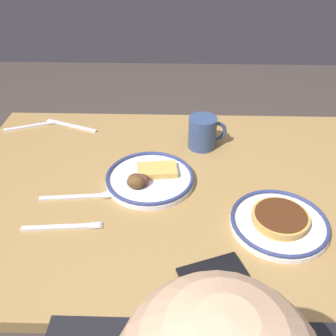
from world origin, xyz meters
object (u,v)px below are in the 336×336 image
Objects in this scene: cell_phone at (212,273)px; fork_far at (31,126)px; plate_center_pancakes at (279,222)px; tea_spoon at (88,196)px; coffee_mug at (203,132)px; plate_near_main at (149,178)px; butter_knife at (71,126)px; fork_near at (63,227)px.

cell_phone reaches higher than fork_far.
tea_spoon is (0.50, -0.10, -0.01)m from plate_center_pancakes.
coffee_mug is at bearing -111.45° from cell_phone.
coffee_mug is 0.53m from cell_phone.
plate_near_main is 0.18m from tea_spoon.
plate_center_pancakes is 0.81m from butter_knife.
fork_near is 0.56m from fork_far.
coffee_mug is (-0.16, -0.20, 0.04)m from plate_near_main.
plate_center_pancakes is 1.21× the size of butter_knife.
fork_near is at bearing 115.90° from fork_far.
cell_phone is at bearing 89.79° from coffee_mug.
fork_near is at bearing 101.05° from butter_knife.
fork_far and butter_knife have the same top height.
cell_phone is (0.00, 0.53, -0.05)m from coffee_mug.
fork_far is at bearing -31.73° from plate_center_pancakes.
fork_near is at bearing 43.66° from plate_near_main.
plate_near_main is 0.38m from plate_center_pancakes.
tea_spoon is (-0.29, 0.39, 0.00)m from fork_far.
plate_near_main is at bearing 50.78° from coffee_mug.
coffee_mug reaches higher than fork_far.
coffee_mug reaches higher than plate_near_main.
fork_far is 0.85× the size of tea_spoon.
plate_near_main is at bearing -155.96° from tea_spoon.
plate_center_pancakes is 1.19× the size of tea_spoon.
coffee_mug is at bearing -140.11° from tea_spoon.
fork_near is (0.54, 0.02, -0.01)m from plate_center_pancakes.
fork_near is at bearing 71.95° from tea_spoon.
plate_center_pancakes is at bearing -177.76° from fork_near.
cell_phone is at bearing 41.19° from plate_center_pancakes.
coffee_mug is 0.43m from tea_spoon.
tea_spoon is (0.33, 0.27, -0.05)m from coffee_mug.
plate_near_main is 0.55m from fork_far.
tea_spoon is at bearing 126.45° from fork_far.
fork_near is (0.36, -0.13, -0.00)m from cell_phone.
fork_far is at bearing -67.59° from cell_phone.
fork_near is 0.98× the size of tea_spoon.
coffee_mug reaches higher than butter_knife.
plate_near_main is 1.27× the size of butter_knife.
fork_far is at bearing 2.85° from butter_knife.
plate_center_pancakes is 1.22× the size of fork_near.
butter_knife is (0.47, -0.12, -0.05)m from coffee_mug.
cell_phone reaches higher than fork_near.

